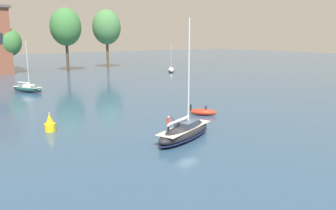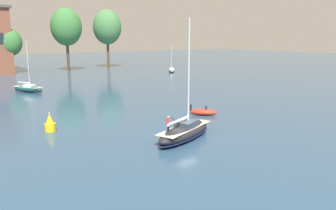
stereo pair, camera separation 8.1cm
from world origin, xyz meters
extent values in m
plane|color=#2D4C6B|center=(0.00, 0.00, 0.00)|extent=(400.00, 400.00, 0.00)
cylinder|color=brown|center=(-1.84, 78.39, 3.47)|extent=(0.56, 0.56, 6.95)
ellipsoid|color=#3D7A3D|center=(-1.84, 78.39, 9.05)|extent=(6.25, 6.25, 7.64)
cylinder|color=#4C3828|center=(13.94, 76.47, 5.22)|extent=(0.84, 0.84, 10.45)
ellipsoid|color=#3D7A3D|center=(13.94, 76.47, 13.61)|extent=(9.40, 9.40, 11.49)
cylinder|color=brown|center=(29.11, 79.61, 5.33)|extent=(0.85, 0.85, 10.66)
ellipsoid|color=#477F47|center=(29.11, 79.61, 13.89)|extent=(9.60, 9.60, 11.73)
ellipsoid|color=#232328|center=(0.00, 0.00, 0.76)|extent=(9.22, 5.55, 1.52)
ellipsoid|color=#19234C|center=(0.00, 0.00, 0.34)|extent=(9.31, 5.60, 0.18)
cube|color=beige|center=(0.00, 0.00, 1.20)|extent=(8.07, 4.79, 0.06)
cube|color=#333D4C|center=(0.42, 0.16, 1.55)|extent=(2.96, 2.53, 0.62)
cylinder|color=silver|center=(0.67, 0.26, 6.81)|extent=(0.18, 0.18, 11.15)
cylinder|color=silver|center=(-1.21, -0.47, 2.13)|extent=(3.80, 1.59, 0.15)
cylinder|color=white|center=(-1.21, -0.47, 2.23)|extent=(3.46, 1.53, 0.24)
cylinder|color=#232838|center=(-2.60, -0.69, 1.66)|extent=(0.26, 0.26, 0.85)
cylinder|color=red|center=(-2.60, -0.69, 2.41)|extent=(0.44, 0.44, 0.65)
sphere|color=tan|center=(-2.60, -0.69, 2.85)|extent=(0.24, 0.24, 0.24)
ellipsoid|color=white|center=(38.94, 55.76, 0.51)|extent=(4.53, 5.98, 1.02)
ellipsoid|color=#19234C|center=(38.94, 55.76, 0.23)|extent=(4.57, 6.04, 0.12)
cube|color=beige|center=(38.94, 55.76, 0.82)|extent=(3.92, 5.23, 0.06)
cube|color=silver|center=(38.79, 55.50, 1.06)|extent=(1.87, 2.04, 0.42)
cylinder|color=silver|center=(38.69, 55.35, 4.58)|extent=(0.12, 0.12, 7.47)
cylinder|color=silver|center=(39.39, 56.50, 1.44)|extent=(1.48, 2.35, 0.10)
cylinder|color=white|center=(39.39, 56.50, 1.52)|extent=(1.39, 2.15, 0.16)
ellipsoid|color=#194C47|center=(-6.14, 41.51, 0.60)|extent=(5.19, 7.14, 1.20)
ellipsoid|color=#19234C|center=(-6.14, 41.51, 0.27)|extent=(5.25, 7.21, 0.14)
cube|color=silver|center=(-6.14, 41.51, 0.96)|extent=(4.50, 6.25, 0.06)
cube|color=silver|center=(-5.97, 41.20, 1.24)|extent=(2.18, 2.41, 0.50)
cylinder|color=silver|center=(-5.86, 41.01, 5.42)|extent=(0.14, 0.14, 8.85)
cylinder|color=silver|center=(-6.64, 42.40, 1.70)|extent=(1.66, 2.84, 0.12)
cylinder|color=white|center=(-6.64, 42.40, 1.78)|extent=(1.57, 2.59, 0.19)
ellipsoid|color=red|center=(8.75, 6.91, 0.44)|extent=(3.55, 3.66, 0.87)
cube|color=black|center=(7.57, 8.17, 0.92)|extent=(0.31, 0.31, 0.96)
cube|color=#28333D|center=(8.99, 6.64, 1.05)|extent=(0.70, 0.67, 0.52)
cylinder|color=yellow|center=(-10.65, 11.09, 0.46)|extent=(1.22, 1.22, 0.91)
cone|color=yellow|center=(-10.65, 11.09, 1.47)|extent=(0.91, 0.91, 1.12)
sphere|color=#F2F266|center=(-10.65, 11.09, 2.11)|extent=(0.16, 0.16, 0.16)
camera|label=1|loc=(-20.62, -25.77, 10.46)|focal=35.00mm
camera|label=2|loc=(-20.56, -25.82, 10.46)|focal=35.00mm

